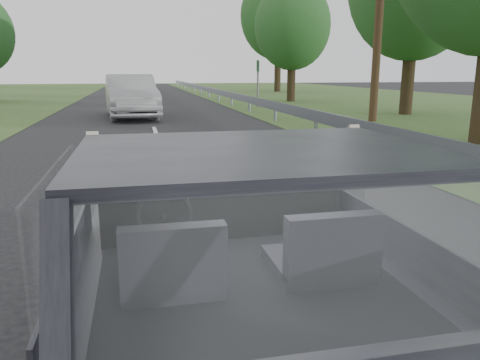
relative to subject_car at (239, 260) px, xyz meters
name	(u,v)px	position (x,y,z in m)	size (l,w,h in m)	color
subject_car	(239,260)	(0.00, 0.00, 0.00)	(1.80, 4.00, 1.45)	black
dashboard	(220,209)	(0.00, 0.62, 0.12)	(1.58, 0.45, 0.30)	black
driver_seat	(172,260)	(-0.40, -0.29, 0.16)	(0.50, 0.72, 0.42)	black
passenger_seat	(324,247)	(0.40, -0.29, 0.16)	(0.50, 0.72, 0.42)	black
steering_wheel	(164,215)	(-0.40, 0.33, 0.20)	(0.36, 0.36, 0.04)	black
cat	(243,175)	(0.16, 0.60, 0.37)	(0.62, 0.19, 0.28)	gray
guardrail	(312,115)	(4.30, 10.00, -0.15)	(0.05, 90.00, 0.32)	gray
other_car	(131,96)	(-0.71, 16.55, 0.11)	(2.00, 5.08, 1.67)	#A5A6A9
highway_sign	(258,84)	(5.49, 20.66, 0.43)	(0.09, 0.93, 2.31)	#185326
tree_1	(413,14)	(10.59, 15.46, 3.29)	(5.30, 5.30, 8.04)	#265924
tree_2	(292,44)	(8.65, 24.85, 2.65)	(4.45, 4.45, 6.75)	#265924
tree_3	(278,33)	(11.86, 38.22, 4.27)	(6.59, 6.59, 9.99)	#265924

